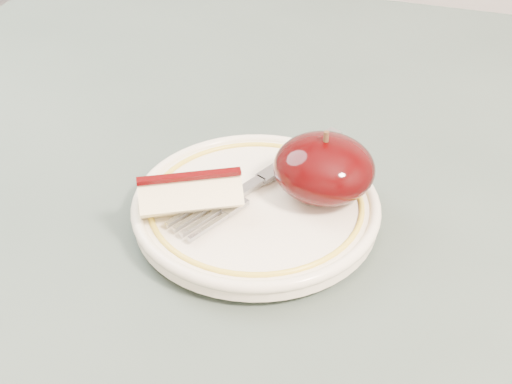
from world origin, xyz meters
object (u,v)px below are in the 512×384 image
(plate, at_px, (256,207))
(apple_half, at_px, (324,168))
(fork, at_px, (260,180))
(table, at_px, (286,290))

(plate, height_order, apple_half, apple_half)
(fork, bearing_deg, apple_half, -59.48)
(plate, bearing_deg, apple_half, 30.51)
(table, height_order, apple_half, apple_half)
(table, height_order, fork, fork)
(plate, bearing_deg, table, 44.92)
(plate, relative_size, fork, 1.08)
(table, bearing_deg, fork, 176.96)
(plate, xyz_separation_m, apple_half, (0.04, 0.03, 0.03))
(table, height_order, plate, plate)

